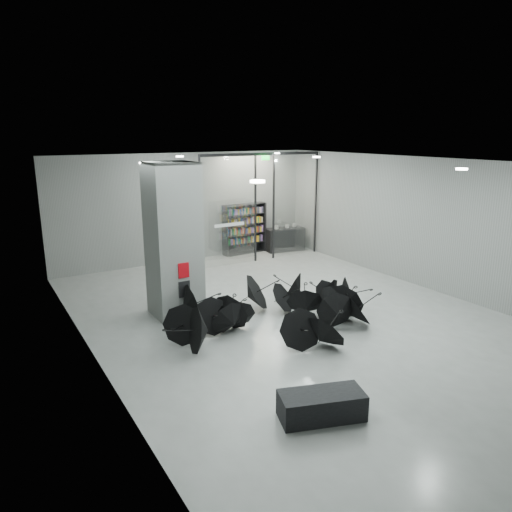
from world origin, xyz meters
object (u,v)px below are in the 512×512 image
bookshelf (245,229)px  shop_counter (285,239)px  column (173,240)px  bench (322,405)px  umbrella_cluster (279,314)px

bookshelf → shop_counter: bearing=-19.8°
shop_counter → column: bearing=-137.5°
bench → umbrella_cluster: umbrella_cluster is taller
column → umbrella_cluster: size_ratio=0.71×
column → shop_counter: 7.92m
bookshelf → shop_counter: (1.63, -0.46, -0.53)m
column → shop_counter: (6.48, 4.29, -1.53)m
umbrella_cluster → bookshelf: bearing=66.7°
bench → shop_counter: (6.22, 10.13, 0.24)m
column → bookshelf: bearing=44.4°
bookshelf → umbrella_cluster: bookshelf is taller
shop_counter → bookshelf: bearing=173.1°
column → bench: column is taller
bench → bookshelf: bearing=85.2°
column → umbrella_cluster: column is taller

